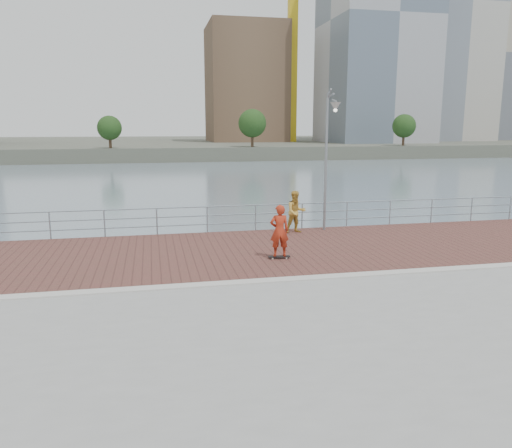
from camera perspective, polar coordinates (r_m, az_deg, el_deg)
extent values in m
plane|color=slate|center=(15.13, 1.60, -13.84)|extent=(400.00, 400.00, 0.00)
cube|color=gray|center=(10.43, 8.42, -20.13)|extent=(40.00, 24.00, 2.00)
cube|color=brown|center=(17.78, -1.06, -3.10)|extent=(40.00, 6.80, 0.02)
cube|color=#B7B5AD|center=(14.38, 1.64, -6.49)|extent=(40.00, 0.40, 0.06)
cube|color=#4C5142|center=(135.96, -10.59, 8.87)|extent=(320.00, 95.00, 2.50)
cylinder|color=#8C9EA8|center=(21.06, -22.49, -0.19)|extent=(0.06, 0.06, 1.10)
cylinder|color=#8C9EA8|center=(20.77, -16.92, 0.04)|extent=(0.06, 0.06, 1.10)
cylinder|color=#8C9EA8|center=(20.69, -11.26, 0.26)|extent=(0.06, 0.06, 1.10)
cylinder|color=#8C9EA8|center=(20.80, -5.60, 0.49)|extent=(0.06, 0.06, 1.10)
cylinder|color=#8C9EA8|center=(21.11, -0.05, 0.70)|extent=(0.06, 0.06, 1.10)
cylinder|color=#8C9EA8|center=(21.62, 5.28, 0.90)|extent=(0.06, 0.06, 1.10)
cylinder|color=#8C9EA8|center=(22.30, 10.33, 1.08)|extent=(0.06, 0.06, 1.10)
cylinder|color=#8C9EA8|center=(23.15, 15.05, 1.25)|extent=(0.06, 0.06, 1.10)
cylinder|color=#8C9EA8|center=(24.14, 19.40, 1.39)|extent=(0.06, 0.06, 1.10)
cylinder|color=#8C9EA8|center=(25.26, 23.39, 1.52)|extent=(0.06, 0.06, 1.10)
cylinder|color=#8C9EA8|center=(26.49, 27.03, 1.62)|extent=(0.06, 0.06, 1.10)
cylinder|color=#8C9EA8|center=(20.84, -2.82, 2.08)|extent=(39.00, 0.05, 0.05)
cylinder|color=#8C9EA8|center=(20.90, -2.81, 1.07)|extent=(39.00, 0.05, 0.05)
cylinder|color=#8C9EA8|center=(20.97, -2.80, 0.09)|extent=(39.00, 0.05, 0.05)
cylinder|color=gray|center=(21.13, 7.98, 6.67)|extent=(0.11, 0.11, 5.54)
cylinder|color=gray|center=(20.66, 8.64, 14.24)|extent=(0.07, 0.92, 0.07)
cone|color=#B2B2AD|center=(20.22, 9.09, 13.77)|extent=(0.41, 0.41, 0.32)
cube|color=black|center=(16.74, 2.67, -3.73)|extent=(0.74, 0.25, 0.03)
cylinder|color=beige|center=(16.65, 1.91, -3.95)|extent=(0.06, 0.04, 0.06)
cylinder|color=beige|center=(16.73, 3.50, -3.90)|extent=(0.06, 0.04, 0.06)
cylinder|color=beige|center=(16.78, 1.84, -3.84)|extent=(0.06, 0.04, 0.06)
cylinder|color=beige|center=(16.86, 3.41, -3.78)|extent=(0.06, 0.04, 0.06)
imported|color=#AC2C17|center=(16.54, 2.70, -0.76)|extent=(0.67, 0.47, 1.74)
imported|color=gold|center=(20.64, 4.58, 1.39)|extent=(0.90, 0.73, 1.75)
cube|color=gold|center=(123.74, 4.20, 21.02)|extent=(2.00, 2.00, 50.00)
cube|color=brown|center=(125.87, -1.20, 15.70)|extent=(18.00, 18.00, 27.45)
cube|color=#9E9EA3|center=(124.66, 13.63, 21.53)|extent=(22.00, 22.00, 53.69)
cube|color=#B2ADA3|center=(145.63, 21.16, 21.95)|extent=(20.00, 20.00, 65.52)
cube|color=#ADA38E|center=(162.63, 26.62, 16.58)|extent=(24.00, 22.00, 44.56)
cylinder|color=#473323|center=(90.61, -16.34, 9.34)|extent=(0.50, 0.50, 3.23)
sphere|color=#193814|center=(90.58, -16.40, 10.50)|extent=(4.15, 4.15, 4.15)
cylinder|color=#473323|center=(92.16, -0.43, 10.03)|extent=(0.50, 0.50, 3.96)
sphere|color=#193814|center=(92.14, -0.43, 11.44)|extent=(5.09, 5.09, 5.09)
cylinder|color=#473323|center=(102.40, 16.50, 9.57)|extent=(0.50, 0.50, 3.51)
sphere|color=#193814|center=(102.38, 16.56, 10.69)|extent=(4.52, 4.52, 4.52)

